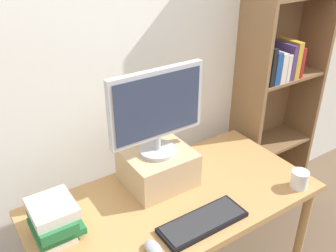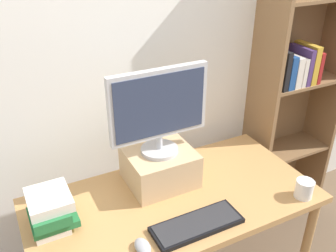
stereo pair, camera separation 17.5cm
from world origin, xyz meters
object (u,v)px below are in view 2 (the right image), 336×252
desk (174,209)px  computer_mouse (143,247)px  bookshelf_unit (295,78)px  computer_monitor (159,109)px  keyboard (197,224)px  riser_box (160,166)px  coffee_mug (304,189)px  book_stack (50,210)px

desk → computer_mouse: (-0.28, -0.24, 0.09)m
bookshelf_unit → computer_monitor: 1.10m
desk → keyboard: 0.24m
riser_box → computer_monitor: (-0.00, -0.00, 0.34)m
computer_monitor → coffee_mug: computer_monitor is taller
keyboard → riser_box: bearing=90.5°
computer_monitor → computer_mouse: (-0.28, -0.40, -0.41)m
keyboard → book_stack: book_stack is taller
computer_monitor → computer_mouse: size_ratio=4.91×
riser_box → coffee_mug: (0.59, -0.45, -0.05)m
coffee_mug → keyboard: bearing=174.3°
keyboard → coffee_mug: size_ratio=3.52×
coffee_mug → desk: bearing=154.4°
riser_box → book_stack: 0.59m
book_stack → coffee_mug: bearing=-17.5°
riser_box → computer_mouse: 0.49m
computer_mouse → riser_box: bearing=55.6°
computer_monitor → riser_box: bearing=90.0°
desk → book_stack: (-0.59, 0.09, 0.16)m
riser_box → coffee_mug: bearing=-37.0°
riser_box → computer_mouse: size_ratio=3.30×
bookshelf_unit → computer_mouse: bookshelf_unit is taller
computer_mouse → coffee_mug: 0.87m
computer_mouse → book_stack: book_stack is taller
coffee_mug → bookshelf_unit: bearing=52.9°
computer_mouse → book_stack: (-0.31, 0.33, 0.07)m
riser_box → coffee_mug: riser_box is taller
keyboard → computer_mouse: computer_mouse is taller
riser_box → keyboard: (0.00, -0.39, -0.08)m
bookshelf_unit → keyboard: (-1.08, -0.59, -0.32)m
riser_box → book_stack: (-0.59, -0.08, -0.01)m
bookshelf_unit → keyboard: bearing=-151.5°
bookshelf_unit → riser_box: bearing=-169.7°
desk → riser_box: 0.23m
book_stack → desk: bearing=-8.4°
computer_monitor → keyboard: size_ratio=1.20×
desk → computer_mouse: size_ratio=13.99×
keyboard → computer_mouse: bearing=-177.1°
keyboard → computer_mouse: 0.28m
computer_monitor → book_stack: (-0.59, -0.07, -0.35)m
computer_mouse → coffee_mug: coffee_mug is taller
bookshelf_unit → book_stack: (-1.67, -0.27, -0.24)m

